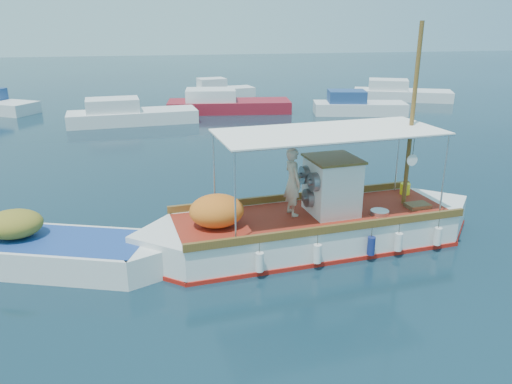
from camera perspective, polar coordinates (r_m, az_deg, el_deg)
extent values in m
plane|color=black|center=(15.17, 5.18, -5.04)|extent=(160.00, 160.00, 0.00)
cube|color=white|center=(14.52, 6.54, -4.67)|extent=(8.07, 3.42, 1.15)
cube|color=white|center=(13.53, -8.96, -6.65)|extent=(2.60, 2.60, 1.15)
cube|color=white|center=(16.41, 19.19, -2.78)|extent=(2.60, 2.60, 1.15)
cube|color=#AD1910|center=(14.67, 6.48, -5.90)|extent=(8.18, 3.52, 0.19)
cube|color=maroon|center=(14.31, 6.62, -2.64)|extent=(8.05, 3.22, 0.06)
cube|color=brown|center=(15.40, 4.67, -0.47)|extent=(7.91, 0.94, 0.21)
cube|color=brown|center=(13.16, 8.94, -4.16)|extent=(7.91, 0.94, 0.21)
cube|color=white|center=(14.24, 8.67, 0.61)|extent=(1.39, 1.48, 1.57)
cube|color=brown|center=(14.01, 8.83, 3.78)|extent=(1.51, 1.60, 0.06)
cylinder|color=slate|center=(13.58, 6.76, 1.17)|extent=(0.28, 0.54, 0.52)
cylinder|color=slate|center=(14.16, 5.67, 1.97)|extent=(0.28, 0.54, 0.52)
cylinder|color=slate|center=(14.06, 6.12, -0.65)|extent=(0.28, 0.54, 0.52)
cylinder|color=brown|center=(14.99, 17.42, 8.12)|extent=(0.14, 0.14, 5.23)
cylinder|color=brown|center=(14.61, 14.53, 6.44)|extent=(1.88, 0.28, 0.08)
cylinder|color=silver|center=(14.17, -4.82, 2.33)|extent=(0.05, 0.05, 2.35)
cylinder|color=silver|center=(12.04, -2.40, -0.70)|extent=(0.05, 0.05, 2.35)
cylinder|color=silver|center=(16.45, 15.90, 4.05)|extent=(0.05, 0.05, 2.35)
cylinder|color=silver|center=(14.66, 20.71, 1.71)|extent=(0.05, 0.05, 2.35)
cube|color=white|center=(13.76, 8.41, 6.83)|extent=(6.40, 3.14, 0.04)
ellipsoid|color=orange|center=(13.30, -4.51, -2.16)|extent=(1.59, 1.39, 0.88)
cube|color=yellow|center=(15.28, 10.46, -0.48)|extent=(0.28, 0.21, 0.42)
cylinder|color=yellow|center=(16.46, 16.67, 0.34)|extent=(0.34, 0.34, 0.36)
cube|color=brown|center=(15.44, 17.99, -1.50)|extent=(0.73, 0.54, 0.13)
cylinder|color=#B2B2B2|center=(14.59, 13.95, -2.30)|extent=(0.57, 0.57, 0.13)
cylinder|color=white|center=(13.95, 17.42, 3.50)|extent=(0.32, 0.06, 0.31)
cylinder|color=white|center=(12.56, 0.41, -8.00)|extent=(0.23, 0.23, 0.50)
cylinder|color=navy|center=(13.75, 13.02, -6.01)|extent=(0.23, 0.23, 0.50)
cylinder|color=white|center=(14.86, 20.05, -4.77)|extent=(0.23, 0.23, 0.50)
imported|color=beige|center=(13.91, 4.22, 1.17)|extent=(0.59, 0.78, 1.93)
cube|color=white|center=(14.36, -22.46, -6.78)|extent=(5.49, 3.59, 1.00)
cube|color=white|center=(13.28, -12.81, -7.86)|extent=(1.88, 1.88, 1.00)
cube|color=navy|center=(14.16, -22.71, -5.04)|extent=(5.41, 3.38, 0.06)
ellipsoid|color=olive|center=(14.49, -25.94, -3.31)|extent=(1.78, 1.62, 0.73)
cube|color=silver|center=(32.39, -13.84, 8.15)|extent=(8.03, 3.14, 1.00)
cube|color=silver|center=(32.20, -16.08, 9.53)|extent=(3.31, 2.33, 0.80)
cube|color=maroon|center=(35.50, -3.08, 9.61)|extent=(8.72, 3.77, 1.00)
cube|color=silver|center=(35.35, -5.20, 11.00)|extent=(3.64, 2.76, 0.80)
cube|color=silver|center=(35.36, 11.74, 9.20)|extent=(6.51, 3.48, 1.00)
cube|color=navy|center=(35.07, 10.32, 10.70)|extent=(2.82, 2.36, 0.80)
cube|color=silver|center=(42.45, 16.33, 10.46)|extent=(7.98, 5.41, 1.00)
cube|color=silver|center=(42.27, 14.88, 11.79)|extent=(3.66, 3.24, 0.80)
cube|color=silver|center=(42.24, -3.99, 11.14)|extent=(5.61, 2.88, 1.00)
cube|color=silver|center=(41.89, -5.09, 12.28)|extent=(2.40, 2.04, 0.80)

